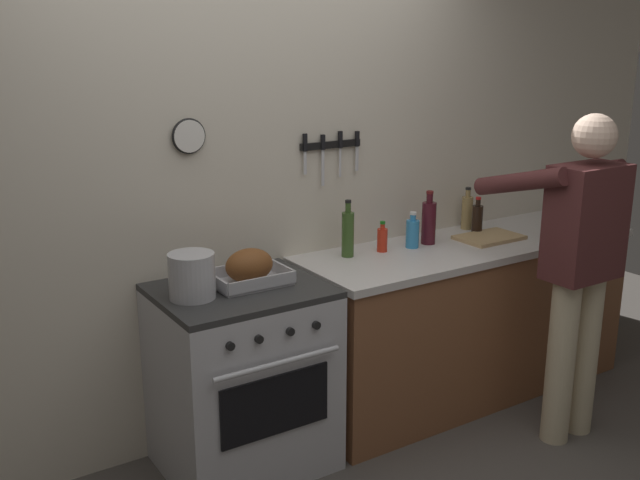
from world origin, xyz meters
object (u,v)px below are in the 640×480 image
object	(u,v)px
person_cook	(579,258)
stock_pot	(192,276)
bottle_dish_soap	(412,233)
bottle_soy_sauce	(477,219)
bottle_olive_oil	(348,233)
roasting_pan	(249,269)
bottle_hot_sauce	(382,239)
stove	(243,378)
bottle_vinegar	(467,212)
bottle_wine_red	(429,222)
cutting_board	(489,237)

from	to	relation	value
person_cook	stock_pot	size ratio (longest dim) A/B	8.15
bottle_dish_soap	bottle_soy_sauce	xyz separation A→B (m)	(0.50, 0.02, 0.01)
person_cook	bottle_soy_sauce	world-z (taller)	person_cook
bottle_olive_oil	bottle_dish_soap	bearing A→B (deg)	-7.40
person_cook	bottle_dish_soap	bearing A→B (deg)	20.68
roasting_pan	bottle_olive_oil	world-z (taller)	bottle_olive_oil
bottle_hot_sauce	bottle_soy_sauce	size ratio (longest dim) A/B	0.76
stove	stock_pot	size ratio (longest dim) A/B	4.42
bottle_dish_soap	bottle_vinegar	xyz separation A→B (m)	(0.53, 0.13, 0.02)
bottle_vinegar	bottle_wine_red	bearing A→B (deg)	-163.13
stock_pot	bottle_wine_red	world-z (taller)	bottle_wine_red
person_cook	cutting_board	xyz separation A→B (m)	(0.03, 0.63, -0.04)
cutting_board	stock_pot	bearing A→B (deg)	179.79
bottle_olive_oil	person_cook	bearing A→B (deg)	-43.36
bottle_olive_oil	bottle_soy_sauce	bearing A→B (deg)	-1.99
roasting_pan	bottle_hot_sauce	distance (m)	0.84
stove	bottle_soy_sauce	distance (m)	1.68
cutting_board	bottle_olive_oil	world-z (taller)	bottle_olive_oil
cutting_board	bottle_dish_soap	world-z (taller)	bottle_dish_soap
stock_pot	bottle_dish_soap	bearing A→B (deg)	4.30
stove	bottle_olive_oil	distance (m)	0.91
roasting_pan	bottle_olive_oil	xyz separation A→B (m)	(0.63, 0.12, 0.05)
bottle_vinegar	bottle_soy_sauce	distance (m)	0.12
bottle_olive_oil	bottle_soy_sauce	world-z (taller)	bottle_olive_oil
stock_pot	bottle_soy_sauce	xyz separation A→B (m)	(1.82, 0.12, -0.01)
stove	cutting_board	xyz separation A→B (m)	(1.56, -0.01, 0.46)
person_cook	bottle_dish_soap	world-z (taller)	person_cook
person_cook	bottle_hot_sauce	distance (m)	0.99
stock_pot	bottle_soy_sauce	size ratio (longest dim) A/B	0.94
bottle_wine_red	bottle_soy_sauce	xyz separation A→B (m)	(0.37, 0.01, -0.03)
cutting_board	bottle_soy_sauce	bearing A→B (deg)	78.79
bottle_vinegar	bottle_olive_oil	bearing A→B (deg)	-174.75
stove	bottle_hot_sauce	xyz separation A→B (m)	(0.90, 0.12, 0.52)
stove	roasting_pan	distance (m)	0.53
bottle_dish_soap	bottle_vinegar	bearing A→B (deg)	14.35
cutting_board	person_cook	bearing A→B (deg)	-92.81
roasting_pan	bottle_vinegar	world-z (taller)	bottle_vinegar
stock_pot	bottle_dish_soap	xyz separation A→B (m)	(1.32, 0.10, -0.02)
bottle_dish_soap	stove	bearing A→B (deg)	-175.12
bottle_hot_sauce	bottle_soy_sauce	bearing A→B (deg)	-0.59
cutting_board	bottle_hot_sauce	bearing A→B (deg)	168.61
cutting_board	bottle_hot_sauce	xyz separation A→B (m)	(-0.66, 0.13, 0.06)
stock_pot	bottle_hot_sauce	bearing A→B (deg)	6.33
stove	bottle_vinegar	world-z (taller)	bottle_vinegar
person_cook	bottle_soy_sauce	xyz separation A→B (m)	(0.06, 0.76, 0.04)
cutting_board	bottle_wine_red	xyz separation A→B (m)	(-0.35, 0.12, 0.11)
cutting_board	bottle_vinegar	xyz separation A→B (m)	(0.05, 0.24, 0.09)
cutting_board	bottle_wine_red	size ratio (longest dim) A/B	1.22
bottle_vinegar	bottle_soy_sauce	world-z (taller)	bottle_vinegar
bottle_vinegar	bottle_dish_soap	bearing A→B (deg)	-165.65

